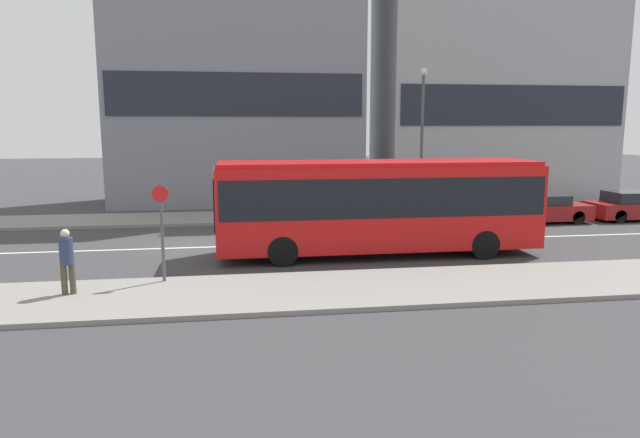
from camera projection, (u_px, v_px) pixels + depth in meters
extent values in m
plane|color=#3A3A3D|center=(200.00, 247.00, 20.64)|extent=(120.00, 120.00, 0.00)
cube|color=gray|center=(186.00, 296.00, 14.53)|extent=(44.00, 3.50, 0.13)
cube|color=gray|center=(207.00, 218.00, 26.73)|extent=(44.00, 3.50, 0.13)
cube|color=silver|center=(200.00, 247.00, 20.64)|extent=(41.80, 0.16, 0.01)
cube|color=gray|center=(235.00, 7.00, 31.25)|extent=(13.61, 5.88, 21.58)
cube|color=#1E232D|center=(237.00, 94.00, 29.14)|extent=(13.06, 0.08, 2.20)
cube|color=#9EA3A8|center=(495.00, 30.00, 33.63)|extent=(13.59, 5.91, 19.84)
cube|color=#1E232D|center=(515.00, 105.00, 31.45)|extent=(13.05, 0.08, 2.20)
cube|color=red|center=(378.00, 206.00, 19.22)|extent=(10.78, 2.52, 2.74)
cube|color=black|center=(378.00, 194.00, 19.16)|extent=(10.56, 2.55, 1.26)
cube|color=red|center=(379.00, 163.00, 18.99)|extent=(10.61, 2.32, 0.14)
cube|color=black|center=(215.00, 202.00, 18.39)|extent=(0.05, 2.22, 1.64)
cube|color=yellow|center=(214.00, 174.00, 18.24)|extent=(0.04, 1.77, 0.32)
cylinder|color=black|center=(283.00, 251.00, 17.81)|extent=(0.96, 0.28, 0.96)
cylinder|color=black|center=(277.00, 237.00, 20.05)|extent=(0.96, 0.28, 0.96)
cylinder|color=black|center=(485.00, 245.00, 18.79)|extent=(0.96, 0.28, 0.96)
cylinder|color=black|center=(458.00, 232.00, 21.03)|extent=(0.96, 0.28, 0.96)
cube|color=maroon|center=(542.00, 211.00, 26.02)|extent=(4.03, 1.89, 0.68)
cube|color=#21262B|center=(540.00, 199.00, 25.91)|extent=(2.22, 1.66, 0.44)
cylinder|color=black|center=(578.00, 218.00, 25.40)|extent=(0.60, 0.18, 0.60)
cylinder|color=black|center=(557.00, 212.00, 27.06)|extent=(0.60, 0.18, 0.60)
cylinder|color=black|center=(525.00, 219.00, 25.03)|extent=(0.60, 0.18, 0.60)
cylinder|color=black|center=(507.00, 213.00, 26.70)|extent=(0.60, 0.18, 0.60)
cube|color=maroon|center=(634.00, 209.00, 26.64)|extent=(4.10, 1.79, 0.68)
cube|color=#21262B|center=(632.00, 197.00, 26.53)|extent=(2.26, 1.58, 0.50)
cylinder|color=black|center=(620.00, 217.00, 25.70)|extent=(0.60, 0.18, 0.60)
cylinder|color=black|center=(598.00, 211.00, 27.27)|extent=(0.60, 0.18, 0.60)
cylinder|color=#4C4233|center=(73.00, 279.00, 14.48)|extent=(0.15, 0.15, 0.78)
cylinder|color=#4C4233|center=(64.00, 279.00, 14.42)|extent=(0.15, 0.15, 0.78)
cylinder|color=#2D3856|center=(66.00, 251.00, 14.33)|extent=(0.34, 0.34, 0.68)
sphere|color=beige|center=(65.00, 233.00, 14.26)|extent=(0.22, 0.22, 0.22)
cylinder|color=#4C4C51|center=(162.00, 233.00, 15.50)|extent=(0.09, 0.09, 2.70)
cylinder|color=red|center=(160.00, 194.00, 15.26)|extent=(0.44, 0.03, 0.44)
cylinder|color=#4C4C51|center=(422.00, 146.00, 26.65)|extent=(0.14, 0.14, 6.54)
sphere|color=silver|center=(424.00, 72.00, 26.10)|extent=(0.36, 0.36, 0.36)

